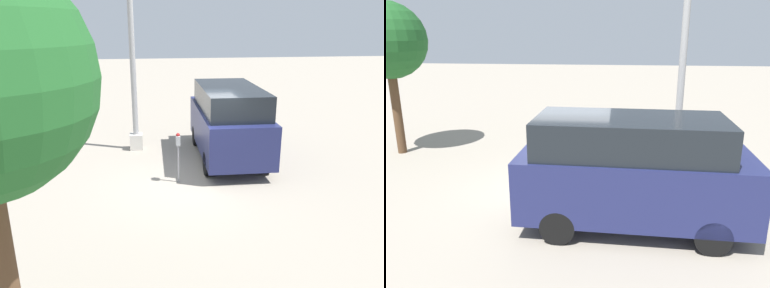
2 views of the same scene
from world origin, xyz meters
TOP-DOWN VIEW (x-y plane):
  - ground_plane at (0.00, 0.00)m, footprint 80.00×80.00m
  - parking_meter_near at (-0.04, 0.50)m, footprint 0.20×0.11m
  - lamp_post at (3.07, 1.68)m, footprint 0.44×0.44m
  - parked_van at (1.76, -1.30)m, footprint 4.74×2.06m
  - street_tree at (-5.92, 3.01)m, footprint 2.43×2.43m

SIDE VIEW (x-z plane):
  - ground_plane at x=0.00m, z-range 0.00..0.00m
  - parking_meter_near at x=-0.04m, z-range 0.34..1.76m
  - parked_van at x=1.76m, z-range 0.08..2.45m
  - lamp_post at x=3.07m, z-range -0.77..4.61m
  - street_tree at x=-5.92m, z-range 1.22..6.16m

